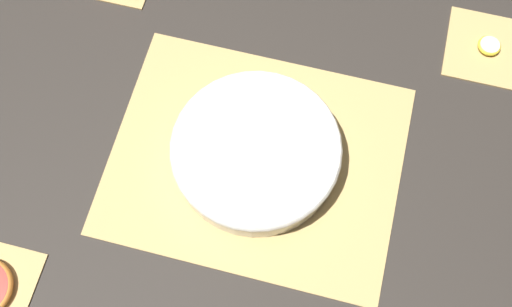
{
  "coord_description": "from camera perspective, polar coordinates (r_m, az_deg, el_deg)",
  "views": [
    {
      "loc": [
        -0.08,
        0.31,
        0.84
      ],
      "look_at": [
        0.0,
        0.0,
        0.03
      ],
      "focal_mm": 42.0,
      "sensor_mm": 36.0,
      "label": 1
    }
  ],
  "objects": [
    {
      "name": "ground_plane",
      "position": [
        0.9,
        -0.0,
        -0.61
      ],
      "size": [
        6.0,
        6.0,
        0.0
      ],
      "primitive_type": "plane",
      "color": "#2D2823"
    },
    {
      "name": "bamboo_mat_center",
      "position": [
        0.9,
        -0.0,
        -0.54
      ],
      "size": [
        0.43,
        0.35,
        0.01
      ],
      "color": "tan",
      "rests_on": "ground_plane"
    },
    {
      "name": "banana_coin_single",
      "position": [
        1.05,
        21.33,
        9.54
      ],
      "size": [
        0.04,
        0.04,
        0.01
      ],
      "color": "#F7EFC6",
      "rests_on": "coaster_mat_near_left"
    },
    {
      "name": "coaster_mat_near_left",
      "position": [
        1.05,
        21.2,
        9.34
      ],
      "size": [
        0.13,
        0.13,
        0.01
      ],
      "color": "tan",
      "rests_on": "ground_plane"
    },
    {
      "name": "fruit_salad_bowl",
      "position": [
        0.87,
        0.01,
        0.2
      ],
      "size": [
        0.25,
        0.25,
        0.05
      ],
      "color": "silver",
      "rests_on": "bamboo_mat_center"
    }
  ]
}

